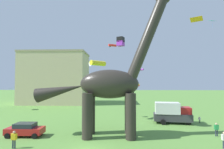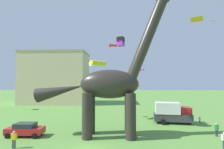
% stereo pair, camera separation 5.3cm
% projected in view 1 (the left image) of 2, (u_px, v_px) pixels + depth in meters
% --- Properties ---
extents(dinosaur_sculpture, '(16.23, 3.44, 16.97)m').
position_uv_depth(dinosaur_sculpture, '(109.00, 84.00, 21.01)').
color(dinosaur_sculpture, '#2D2823').
rests_on(dinosaur_sculpture, ground_plane).
extents(parked_sedan_left, '(4.22, 2.01, 1.55)m').
position_uv_depth(parked_sedan_left, '(25.00, 129.00, 20.70)').
color(parked_sedan_left, red).
rests_on(parked_sedan_left, ground_plane).
extents(parked_box_truck, '(5.85, 2.89, 3.20)m').
position_uv_depth(parked_box_truck, '(172.00, 113.00, 27.20)').
color(parked_box_truck, '#38383D').
rests_on(parked_box_truck, ground_plane).
extents(person_near_flyer, '(0.37, 0.16, 0.98)m').
position_uv_depth(person_near_flyer, '(200.00, 119.00, 27.41)').
color(person_near_flyer, '#2D3347').
rests_on(person_near_flyer, ground_plane).
extents(person_vendor_side, '(0.60, 0.26, 1.60)m').
position_uv_depth(person_vendor_side, '(224.00, 138.00, 16.92)').
color(person_vendor_side, '#2D3347').
rests_on(person_vendor_side, ground_plane).
extents(person_photographer, '(0.58, 0.26, 1.55)m').
position_uv_depth(person_photographer, '(216.00, 128.00, 20.74)').
color(person_photographer, '#2D3347').
rests_on(person_photographer, ground_plane).
extents(person_strolling_adult, '(0.62, 0.27, 1.66)m').
position_uv_depth(person_strolling_adult, '(14.00, 138.00, 16.94)').
color(person_strolling_adult, '#2D3347').
rests_on(person_strolling_adult, ground_plane).
extents(kite_high_left, '(1.14, 1.14, 1.23)m').
position_uv_depth(kite_high_left, '(121.00, 42.00, 24.22)').
color(kite_high_left, black).
extents(kite_apex, '(1.97, 1.83, 0.35)m').
position_uv_depth(kite_apex, '(196.00, 19.00, 24.85)').
color(kite_apex, orange).
extents(kite_trailing, '(1.58, 1.79, 1.87)m').
position_uv_depth(kite_trailing, '(12.00, 88.00, 39.85)').
color(kite_trailing, green).
extents(kite_mid_left, '(1.56, 1.63, 0.46)m').
position_uv_depth(kite_mid_left, '(141.00, 70.00, 41.92)').
color(kite_mid_left, purple).
extents(kite_near_high, '(3.12, 3.09, 0.88)m').
position_uv_depth(kite_near_high, '(97.00, 63.00, 30.29)').
color(kite_near_high, yellow).
extents(kite_far_right, '(1.91, 1.93, 0.55)m').
position_uv_depth(kite_far_right, '(112.00, 45.00, 40.76)').
color(kite_far_right, red).
extents(kite_high_right, '(1.43, 1.21, 1.55)m').
position_uv_depth(kite_high_right, '(212.00, 21.00, 33.20)').
color(kite_high_right, '#19B2B7').
extents(kite_near_low, '(0.46, 0.46, 0.54)m').
position_uv_depth(kite_near_low, '(139.00, 85.00, 38.22)').
color(kite_near_low, yellow).
extents(background_building_block, '(18.65, 10.98, 15.11)m').
position_uv_depth(background_building_block, '(56.00, 78.00, 52.49)').
color(background_building_block, '#CCB78E').
rests_on(background_building_block, ground_plane).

